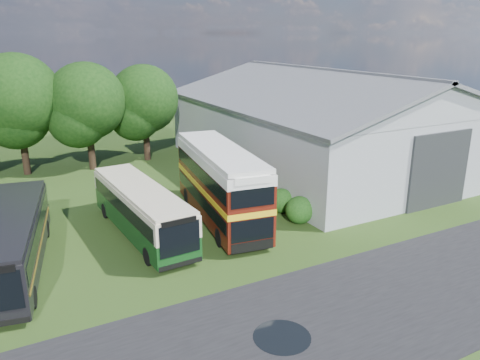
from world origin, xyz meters
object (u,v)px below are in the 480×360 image
bus_green_single (141,210)px  bus_dark_single (13,241)px  storage_shed (324,117)px  bus_maroon_double (220,185)px

bus_green_single → bus_dark_single: size_ratio=0.96×
storage_shed → bus_dark_single: bearing=-161.1°
bus_maroon_double → bus_green_single: bearing=-173.4°
bus_maroon_double → bus_dark_single: bearing=-166.5°
storage_shed → bus_dark_single: size_ratio=2.29×
storage_shed → bus_dark_single: 26.46m
bus_maroon_double → bus_dark_single: 11.54m
bus_green_single → bus_maroon_double: size_ratio=0.97×
bus_green_single → bus_maroon_double: 4.92m
bus_green_single → bus_dark_single: 6.71m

